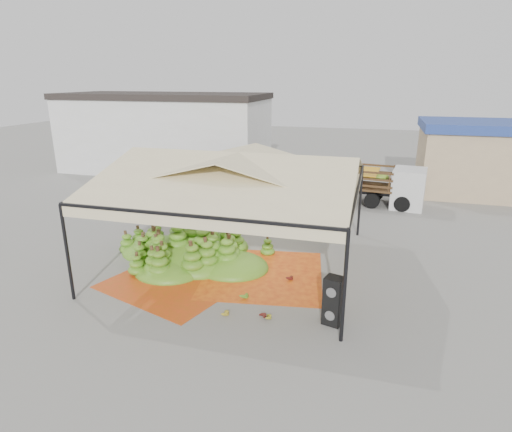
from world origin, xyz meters
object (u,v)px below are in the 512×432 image
(banana_heap, at_px, (194,243))
(vendor, at_px, (304,206))
(speaker_stack, at_px, (334,301))
(truck_left, at_px, (233,178))
(truck_right, at_px, (371,181))

(banana_heap, distance_m, vendor, 5.73)
(vendor, bearing_deg, speaker_stack, 126.95)
(truck_left, bearing_deg, vendor, -27.99)
(speaker_stack, distance_m, vendor, 7.92)
(banana_heap, distance_m, truck_right, 11.23)
(banana_heap, height_order, vendor, vendor)
(banana_heap, bearing_deg, vendor, 55.71)
(banana_heap, relative_size, vendor, 3.13)
(speaker_stack, relative_size, truck_left, 0.22)
(vendor, height_order, truck_right, truck_right)
(speaker_stack, distance_m, truck_left, 12.64)
(truck_right, bearing_deg, banana_heap, -114.81)
(speaker_stack, bearing_deg, truck_left, 136.45)
(speaker_stack, height_order, truck_left, truck_left)
(speaker_stack, distance_m, truck_right, 12.43)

